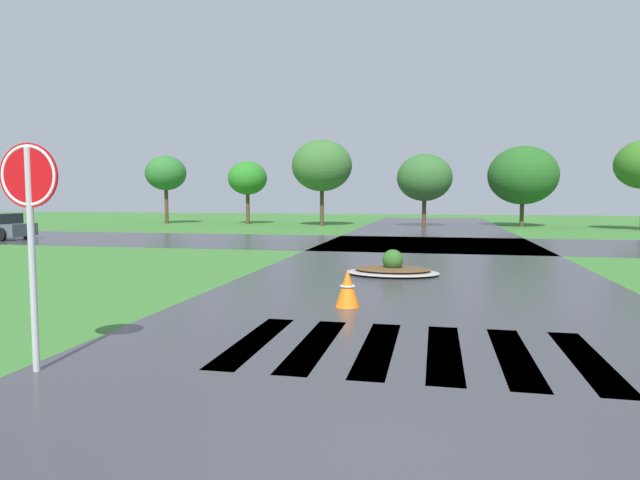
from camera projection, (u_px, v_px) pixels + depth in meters
name	position (u px, v px, depth m)	size (l,w,h in m)	color
asphalt_roadway	(422.00, 280.00, 13.76)	(9.22, 80.00, 0.01)	#35353A
asphalt_cross_road	(428.00, 244.00, 24.17)	(90.00, 8.30, 0.01)	#35353A
crosswalk_stripes	(411.00, 350.00, 7.55)	(4.95, 2.86, 0.01)	white
stop_sign	(30.00, 202.00, 6.47)	(0.76, 0.08, 2.73)	#B2B5BA
median_island	(393.00, 269.00, 14.76)	(2.49, 1.76, 0.68)	#9E9B93
traffic_cone	(347.00, 288.00, 10.45)	(0.47, 0.47, 0.73)	orange
background_treeline	(416.00, 172.00, 37.78)	(35.69, 7.02, 6.02)	#4C3823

